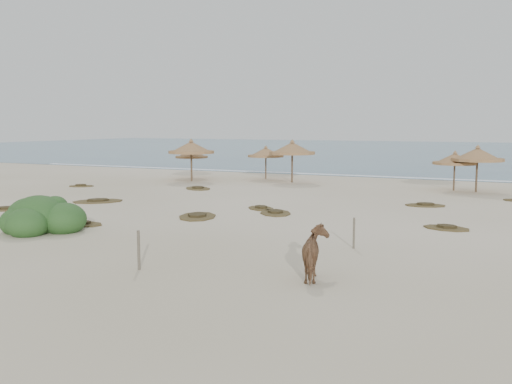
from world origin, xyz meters
TOP-DOWN VIEW (x-y plane):
  - ground at (0.00, 0.00)m, footprint 160.00×160.00m
  - ocean at (0.00, 75.00)m, footprint 200.00×100.00m
  - foam_line at (0.00, 26.00)m, footprint 70.00×0.60m
  - palapa_0 at (-12.80, 18.63)m, footprint 3.27×3.27m
  - palapa_1 at (-11.40, 16.31)m, footprint 4.11×4.11m
  - palapa_2 at (-7.12, 20.35)m, footprint 3.45×3.45m
  - palapa_3 at (-4.30, 18.78)m, footprint 3.93×3.93m
  - palapa_4 at (8.43, 18.05)m, footprint 3.77×3.77m
  - palapa_5 at (7.07, 18.26)m, footprint 3.62×3.62m
  - horse at (6.04, -5.56)m, footprint 1.34×1.89m
  - fence_post_near at (0.98, -6.75)m, footprint 0.09×0.09m
  - fence_post_far at (5.91, -1.26)m, footprint 0.10×0.10m
  - bush at (-6.32, -3.41)m, footprint 3.70×3.26m
  - scrub_0 at (-12.19, 0.06)m, footprint 2.40×2.28m
  - scrub_1 at (-10.05, 4.32)m, footprint 3.18×3.14m
  - scrub_2 at (-0.80, 5.72)m, footprint 2.11×2.04m
  - scrub_3 at (0.43, 4.66)m, footprint 2.38×2.64m
  - scrub_4 at (8.34, 3.95)m, footprint 2.12×1.61m
  - scrub_6 at (-8.32, 12.08)m, footprint 2.78×2.69m
  - scrub_7 at (6.52, 10.36)m, footprint 2.37×1.88m
  - scrub_8 at (-16.34, 9.95)m, footprint 2.02×1.72m
  - scrub_9 at (-2.39, 2.17)m, footprint 2.56×3.04m
  - scrub_11 at (-5.80, -1.65)m, footprint 1.99×1.35m

SIDE VIEW (x-z plane):
  - ground at x=0.00m, z-range 0.00..0.00m
  - ocean at x=0.00m, z-range 0.00..0.01m
  - foam_line at x=0.00m, z-range 0.00..0.01m
  - scrub_6 at x=-8.32m, z-range -0.03..0.13m
  - scrub_11 at x=-5.80m, z-range -0.03..0.13m
  - scrub_0 at x=-12.19m, z-range -0.03..0.13m
  - scrub_1 at x=-10.05m, z-range -0.03..0.13m
  - scrub_3 at x=0.43m, z-range -0.03..0.13m
  - scrub_4 at x=8.34m, z-range -0.03..0.13m
  - scrub_7 at x=6.52m, z-range -0.03..0.13m
  - scrub_2 at x=-0.80m, z-range -0.03..0.13m
  - scrub_8 at x=-16.34m, z-range -0.03..0.13m
  - scrub_9 at x=-2.39m, z-range -0.03..0.13m
  - fence_post_far at x=5.91m, z-range 0.00..1.07m
  - bush at x=-6.32m, z-range -0.29..1.37m
  - fence_post_near at x=0.98m, z-range 0.00..1.17m
  - horse at x=6.04m, z-range 0.00..1.46m
  - palapa_0 at x=-12.80m, z-range 0.67..3.11m
  - palapa_5 at x=7.07m, z-range 0.71..3.30m
  - palapa_2 at x=-7.12m, z-range 0.72..3.35m
  - palapa_4 at x=8.43m, z-range 0.82..3.81m
  - palapa_3 at x=-4.30m, z-range 0.87..4.03m
  - palapa_1 at x=-11.40m, z-range 0.88..4.08m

